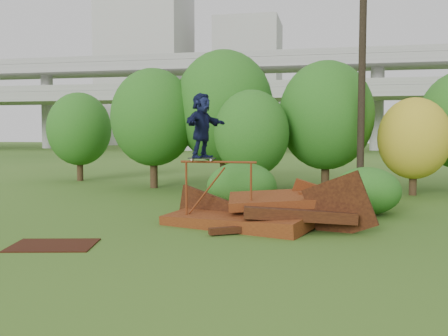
% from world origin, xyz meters
% --- Properties ---
extents(ground, '(240.00, 240.00, 0.00)m').
position_xyz_m(ground, '(0.00, 0.00, 0.00)').
color(ground, '#2D5116').
rests_on(ground, ground).
extents(scrap_pile, '(5.89, 3.62, 1.96)m').
position_xyz_m(scrap_pile, '(0.24, 2.14, 0.33)').
color(scrap_pile, '#441A0C').
rests_on(scrap_pile, ground).
extents(grind_rail, '(2.12, 0.07, 1.81)m').
position_xyz_m(grind_rail, '(-0.92, 1.80, 1.25)').
color(grind_rail, maroon).
rests_on(grind_rail, ground).
extents(skateboard, '(0.76, 0.21, 0.08)m').
position_xyz_m(skateboard, '(-1.38, 1.80, 1.87)').
color(skateboard, black).
rests_on(skateboard, grind_rail).
extents(skater, '(1.08, 1.73, 1.78)m').
position_xyz_m(skater, '(-1.38, 1.80, 2.78)').
color(skater, '#111638').
rests_on(skater, skateboard).
extents(flat_plate, '(2.11, 1.71, 0.03)m').
position_xyz_m(flat_plate, '(-4.09, -1.30, 0.01)').
color(flat_plate, black).
rests_on(flat_plate, ground).
extents(tree_0, '(3.95, 3.95, 5.57)m').
position_xyz_m(tree_0, '(-5.98, 10.66, 3.29)').
color(tree_0, black).
rests_on(tree_0, ground).
extents(tree_1, '(4.64, 4.64, 6.45)m').
position_xyz_m(tree_1, '(-2.81, 11.57, 3.78)').
color(tree_1, black).
rests_on(tree_1, ground).
extents(tree_2, '(3.07, 3.07, 4.33)m').
position_xyz_m(tree_2, '(-1.05, 8.66, 2.55)').
color(tree_2, black).
rests_on(tree_2, ground).
extents(tree_3, '(4.11, 4.11, 5.70)m').
position_xyz_m(tree_3, '(1.90, 10.72, 3.33)').
color(tree_3, black).
rests_on(tree_3, ground).
extents(tree_4, '(2.92, 2.92, 4.03)m').
position_xyz_m(tree_4, '(5.46, 10.19, 2.34)').
color(tree_4, black).
rests_on(tree_4, ground).
extents(tree_6, '(3.39, 3.39, 4.74)m').
position_xyz_m(tree_6, '(-11.07, 13.16, 2.78)').
color(tree_6, black).
rests_on(tree_6, ground).
extents(shrub_left, '(2.33, 2.15, 1.61)m').
position_xyz_m(shrub_left, '(-0.77, 4.71, 0.81)').
color(shrub_left, '#185416').
rests_on(shrub_left, ground).
extents(shrub_right, '(2.12, 1.94, 1.50)m').
position_xyz_m(shrub_right, '(3.23, 4.73, 0.75)').
color(shrub_right, '#185416').
rests_on(shrub_right, ground).
extents(utility_pole, '(1.40, 0.28, 11.05)m').
position_xyz_m(utility_pole, '(3.27, 8.89, 5.60)').
color(utility_pole, black).
rests_on(utility_pole, ground).
extents(freeway_overpass, '(160.00, 15.00, 13.70)m').
position_xyz_m(freeway_overpass, '(0.00, 62.92, 10.32)').
color(freeway_overpass, gray).
rests_on(freeway_overpass, ground).
extents(building_left, '(18.00, 16.00, 35.00)m').
position_xyz_m(building_left, '(-38.00, 95.00, 17.50)').
color(building_left, '#9E9E99').
rests_on(building_left, ground).
extents(building_right, '(14.00, 14.00, 28.00)m').
position_xyz_m(building_right, '(-16.00, 102.00, 14.00)').
color(building_right, '#9E9E99').
rests_on(building_right, ground).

